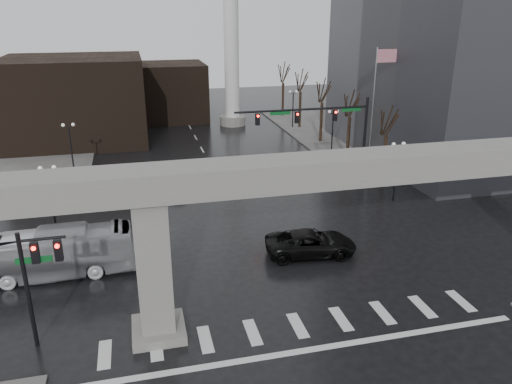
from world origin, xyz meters
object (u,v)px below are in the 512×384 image
(pickup_truck, at_px, (311,243))
(far_car, at_px, (177,184))
(city_bus, at_px, (46,254))
(signal_mast_arm, at_px, (326,124))

(pickup_truck, relative_size, far_car, 1.48)
(city_bus, relative_size, far_car, 2.64)
(signal_mast_arm, distance_m, far_car, 14.24)
(city_bus, bearing_deg, signal_mast_arm, -63.65)
(pickup_truck, distance_m, far_car, 16.21)
(signal_mast_arm, xyz_separation_m, pickup_truck, (-5.68, -12.48, -5.00))
(signal_mast_arm, relative_size, pickup_truck, 2.03)
(pickup_truck, xyz_separation_m, far_car, (-7.46, 14.39, -0.14))
(pickup_truck, bearing_deg, far_car, 34.06)
(signal_mast_arm, bearing_deg, pickup_truck, -114.48)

